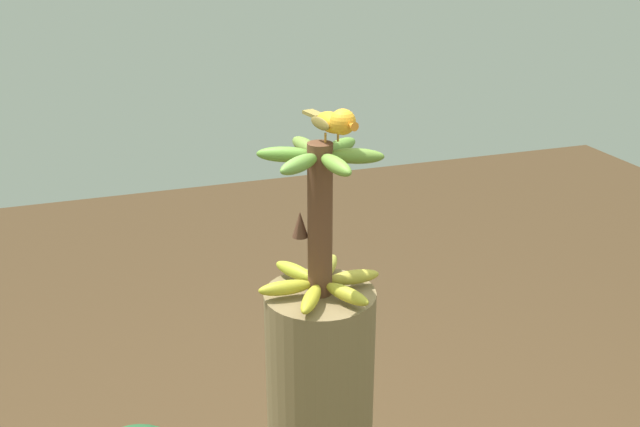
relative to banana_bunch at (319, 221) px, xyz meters
name	(u,v)px	position (x,y,z in m)	size (l,w,h in m)	color
banana_bunch	(319,221)	(0.00, 0.00, 0.00)	(0.29, 0.28, 0.36)	brown
perched_bird	(336,122)	(0.03, -0.02, 0.23)	(0.07, 0.19, 0.08)	#C68933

